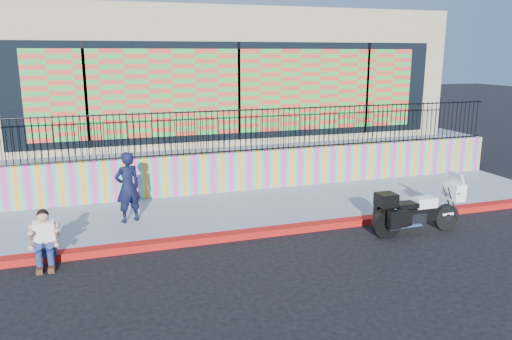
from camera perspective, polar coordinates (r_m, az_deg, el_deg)
name	(u,v)px	position (r m, az deg, el deg)	size (l,w,h in m)	color
ground	(291,232)	(11.35, 4.05, -7.09)	(90.00, 90.00, 0.00)	black
red_curb	(291,229)	(11.32, 4.06, -6.74)	(16.00, 0.30, 0.15)	#A70B11
sidewalk	(267,208)	(12.78, 1.26, -4.35)	(16.00, 3.00, 0.15)	#858DA0
mural_wall	(248,170)	(14.08, -0.90, -0.06)	(16.00, 0.20, 1.10)	#E23B96
metal_fence	(248,130)	(13.86, -0.91, 4.57)	(15.80, 0.04, 1.20)	black
elevated_platform	(208,143)	(18.93, -5.51, 3.09)	(16.00, 10.00, 1.25)	#858DA0
storefront_building	(208,73)	(18.44, -5.54, 11.03)	(14.00, 8.06, 4.00)	tan
police_motorcycle	(416,210)	(11.60, 17.82, -4.33)	(2.16, 0.71, 1.34)	black
police_officer	(128,187)	(11.69, -14.45, -1.91)	(0.60, 0.39, 1.63)	black
seated_man	(45,244)	(10.23, -22.99, -7.79)	(0.54, 0.71, 1.06)	navy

